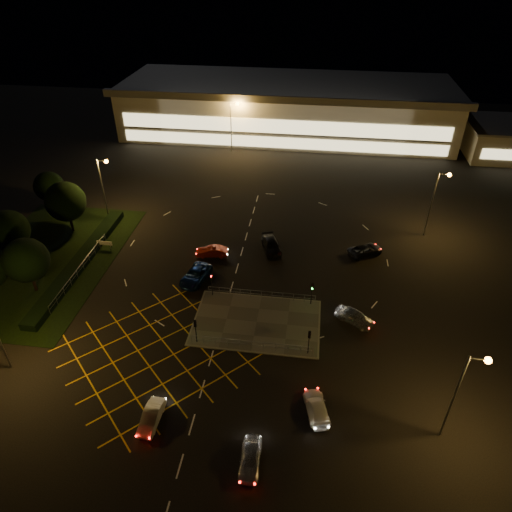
# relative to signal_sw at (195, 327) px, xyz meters

# --- Properties ---
(ground) EXTENTS (180.00, 180.00, 0.00)m
(ground) POSITION_rel_signal_sw_xyz_m (4.00, 5.99, -2.37)
(ground) COLOR black
(ground) RESTS_ON ground
(pedestrian_island) EXTENTS (14.00, 9.00, 0.12)m
(pedestrian_island) POSITION_rel_signal_sw_xyz_m (6.00, 3.99, -2.31)
(pedestrian_island) COLOR #4C4944
(pedestrian_island) RESTS_ON ground
(grass_verge) EXTENTS (18.00, 30.00, 0.08)m
(grass_verge) POSITION_rel_signal_sw_xyz_m (-24.00, 11.99, -2.33)
(grass_verge) COLOR black
(grass_verge) RESTS_ON ground
(hedge) EXTENTS (2.00, 26.00, 1.00)m
(hedge) POSITION_rel_signal_sw_xyz_m (-19.00, 11.99, -1.87)
(hedge) COLOR black
(hedge) RESTS_ON ground
(supermarket) EXTENTS (72.00, 26.50, 10.50)m
(supermarket) POSITION_rel_signal_sw_xyz_m (4.00, 67.95, 2.95)
(supermarket) COLOR beige
(supermarket) RESTS_ON ground
(streetlight_se) EXTENTS (1.78, 0.56, 10.03)m
(streetlight_se) POSITION_rel_signal_sw_xyz_m (24.44, -8.01, 4.20)
(streetlight_se) COLOR slate
(streetlight_se) RESTS_ON ground
(streetlight_nw) EXTENTS (1.78, 0.56, 10.03)m
(streetlight_nw) POSITION_rel_signal_sw_xyz_m (-19.56, 23.99, 4.20)
(streetlight_nw) COLOR slate
(streetlight_nw) RESTS_ON ground
(streetlight_ne) EXTENTS (1.78, 0.56, 10.03)m
(streetlight_ne) POSITION_rel_signal_sw_xyz_m (28.44, 25.99, 4.20)
(streetlight_ne) COLOR slate
(streetlight_ne) RESTS_ON ground
(streetlight_far_left) EXTENTS (1.78, 0.56, 10.03)m
(streetlight_far_left) POSITION_rel_signal_sw_xyz_m (-5.56, 53.99, 4.20)
(streetlight_far_left) COLOR slate
(streetlight_far_left) RESTS_ON ground
(streetlight_far_right) EXTENTS (1.78, 0.56, 10.03)m
(streetlight_far_right) POSITION_rel_signal_sw_xyz_m (34.44, 55.99, 4.20)
(streetlight_far_right) COLOR slate
(streetlight_far_right) RESTS_ON ground
(signal_sw) EXTENTS (0.28, 0.30, 3.15)m
(signal_sw) POSITION_rel_signal_sw_xyz_m (0.00, 0.00, 0.00)
(signal_sw) COLOR black
(signal_sw) RESTS_ON pedestrian_island
(signal_se) EXTENTS (0.28, 0.30, 3.15)m
(signal_se) POSITION_rel_signal_sw_xyz_m (12.00, 0.00, 0.00)
(signal_se) COLOR black
(signal_se) RESTS_ON pedestrian_island
(signal_nw) EXTENTS (0.28, 0.30, 3.15)m
(signal_nw) POSITION_rel_signal_sw_xyz_m (0.00, 7.99, 0.00)
(signal_nw) COLOR black
(signal_nw) RESTS_ON pedestrian_island
(signal_ne) EXTENTS (0.28, 0.30, 3.15)m
(signal_ne) POSITION_rel_signal_sw_xyz_m (12.00, 7.99, 0.00)
(signal_ne) COLOR black
(signal_ne) RESTS_ON pedestrian_island
(tree_b) EXTENTS (5.40, 5.40, 7.35)m
(tree_b) POSITION_rel_signal_sw_xyz_m (-28.00, 11.99, 2.28)
(tree_b) COLOR black
(tree_b) RESTS_ON ground
(tree_c) EXTENTS (5.76, 5.76, 7.84)m
(tree_c) POSITION_rel_signal_sw_xyz_m (-24.00, 19.99, 2.59)
(tree_c) COLOR black
(tree_c) RESTS_ON ground
(tree_d) EXTENTS (4.68, 4.68, 6.37)m
(tree_d) POSITION_rel_signal_sw_xyz_m (-30.00, 25.99, 1.65)
(tree_d) COLOR black
(tree_d) RESTS_ON ground
(tree_e) EXTENTS (5.40, 5.40, 7.35)m
(tree_e) POSITION_rel_signal_sw_xyz_m (-22.00, 5.99, 2.28)
(tree_e) COLOR black
(tree_e) RESTS_ON ground
(car_near_silver) EXTENTS (1.85, 4.33, 1.46)m
(car_near_silver) POSITION_rel_signal_sw_xyz_m (7.78, -12.95, -1.64)
(car_near_silver) COLOR silver
(car_near_silver) RESTS_ON ground
(car_queue_white) EXTENTS (1.56, 4.11, 1.34)m
(car_queue_white) POSITION_rel_signal_sw_xyz_m (-1.65, -10.18, -1.70)
(car_queue_white) COLOR silver
(car_queue_white) RESTS_ON ground
(car_left_blue) EXTENTS (3.72, 5.96, 1.54)m
(car_left_blue) POSITION_rel_signal_sw_xyz_m (-2.80, 10.77, -1.60)
(car_left_blue) COLOR navy
(car_left_blue) RESTS_ON ground
(car_far_dkgrey) EXTENTS (3.72, 5.69, 1.53)m
(car_far_dkgrey) POSITION_rel_signal_sw_xyz_m (6.04, 18.93, -1.60)
(car_far_dkgrey) COLOR black
(car_far_dkgrey) RESTS_ON ground
(car_right_silver) EXTENTS (4.84, 3.90, 1.55)m
(car_right_silver) POSITION_rel_signal_sw_xyz_m (17.04, 5.66, -1.59)
(car_right_silver) COLOR #A2A4A8
(car_right_silver) RESTS_ON ground
(car_circ_red) EXTENTS (4.46, 2.04, 1.42)m
(car_circ_red) POSITION_rel_signal_sw_xyz_m (-1.90, 16.44, -1.66)
(car_circ_red) COLOR maroon
(car_circ_red) RESTS_ON ground
(car_east_grey) EXTENTS (5.45, 4.52, 1.38)m
(car_east_grey) POSITION_rel_signal_sw_xyz_m (19.04, 19.69, -1.68)
(car_east_grey) COLOR black
(car_east_grey) RESTS_ON ground
(car_approach_white) EXTENTS (2.89, 4.82, 1.31)m
(car_approach_white) POSITION_rel_signal_sw_xyz_m (13.08, -7.13, -1.71)
(car_approach_white) COLOR white
(car_approach_white) RESTS_ON ground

